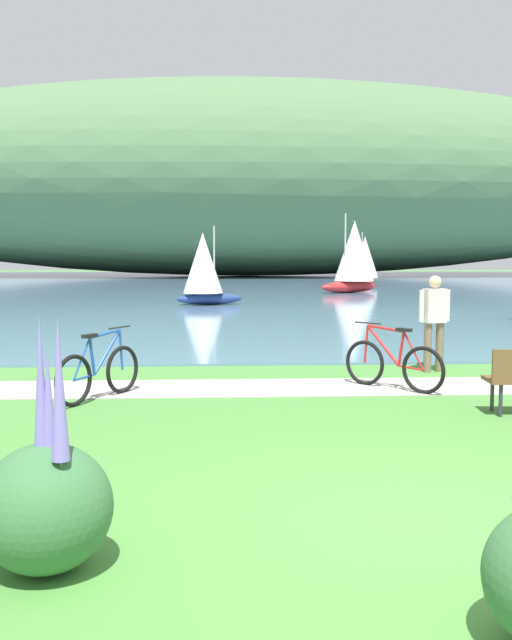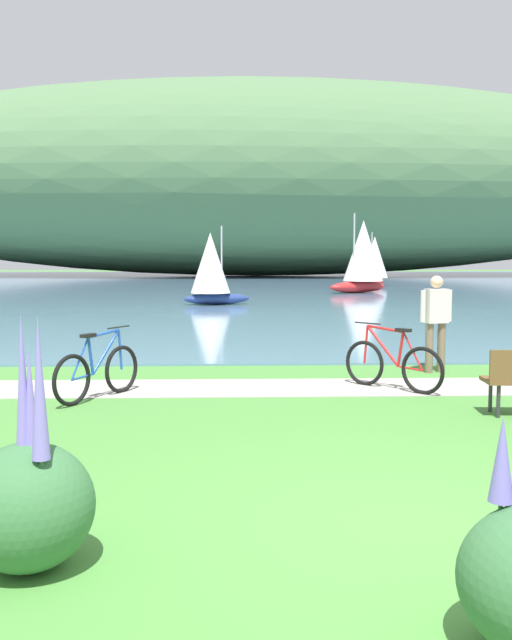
{
  "view_description": "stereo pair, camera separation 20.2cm",
  "coord_description": "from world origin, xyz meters",
  "views": [
    {
      "loc": [
        -1.48,
        -5.11,
        2.05
      ],
      "look_at": [
        -0.92,
        6.41,
        1.0
      ],
      "focal_mm": 39.41,
      "sensor_mm": 36.0,
      "label": 1
    },
    {
      "loc": [
        -1.28,
        -5.12,
        2.05
      ],
      "look_at": [
        -0.92,
        6.41,
        1.0
      ],
      "focal_mm": 39.41,
      "sensor_mm": 36.0,
      "label": 2
    }
  ],
  "objects": [
    {
      "name": "ground_plane",
      "position": [
        0.0,
        0.0,
        0.0
      ],
      "size": [
        200.0,
        200.0,
        0.0
      ],
      "primitive_type": "plane",
      "color": "#478438"
    },
    {
      "name": "bay_water",
      "position": [
        0.0,
        47.91,
        0.02
      ],
      "size": [
        180.0,
        80.0,
        0.04
      ],
      "primitive_type": "cube",
      "color": "#5B7F9E",
      "rests_on": "ground"
    },
    {
      "name": "distant_hillside",
      "position": [
        1.02,
        67.65,
        9.82
      ],
      "size": [
        95.33,
        28.0,
        19.56
      ],
      "primitive_type": "ellipsoid",
      "color": "#4C7047",
      "rests_on": "bay_water"
    },
    {
      "name": "shoreline_path",
      "position": [
        0.0,
        5.68,
        0.01
      ],
      "size": [
        60.0,
        1.5,
        0.01
      ],
      "primitive_type": "cube",
      "color": "#A39E93",
      "rests_on": "ground"
    },
    {
      "name": "bicycle_leaning_near_bench",
      "position": [
        1.14,
        5.46,
        0.4
      ],
      "size": [
        1.27,
        1.32,
        1.01
      ],
      "color": "black",
      "rests_on": "ground"
    },
    {
      "name": "bicycle_beside_path",
      "position": [
        -3.24,
        4.9,
        0.4
      ],
      "size": [
        0.96,
        1.55,
        1.01
      ],
      "color": "black",
      "rests_on": "ground"
    },
    {
      "name": "person_at_shoreline",
      "position": [
        2.27,
        7.07,
        0.98
      ],
      "size": [
        0.59,
        0.31,
        1.71
      ],
      "color": "#72604C",
      "rests_on": "ground"
    },
    {
      "name": "echium_bush_mid_cluster",
      "position": [
        -2.63,
        -0.63,
        0.46
      ],
      "size": [
        0.87,
        0.87,
        1.69
      ],
      "color": "#386B3D",
      "rests_on": "ground"
    },
    {
      "name": "sailboat_nearest_to_shore",
      "position": [
        -2.23,
        24.04,
        1.58
      ],
      "size": [
        2.88,
        1.98,
        3.26
      ],
      "color": "navy",
      "rests_on": "bay_water"
    },
    {
      "name": "sailboat_toward_hillside",
      "position": [
        8.27,
        42.56,
        1.76
      ],
      "size": [
        2.12,
        3.21,
        3.65
      ],
      "color": "#B22323",
      "rests_on": "bay_water"
    },
    {
      "name": "sailboat_far_off",
      "position": [
        5.79,
        33.46,
        2.09
      ],
      "size": [
        3.75,
        2.97,
        4.34
      ],
      "color": "#B22323",
      "rests_on": "bay_water"
    }
  ]
}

